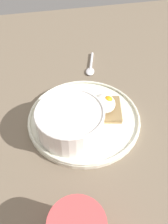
{
  "coord_description": "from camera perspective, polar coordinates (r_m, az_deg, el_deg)",
  "views": [
    {
      "loc": [
        38.31,
        -8.05,
        46.57
      ],
      "look_at": [
        0.0,
        0.0,
        5.0
      ],
      "focal_mm": 40.0,
      "sensor_mm": 36.0,
      "label": 1
    }
  ],
  "objects": [
    {
      "name": "ground_plane",
      "position": [
        0.6,
        -0.0,
        -2.62
      ],
      "size": [
        120.0,
        120.0,
        2.0
      ],
      "primitive_type": "cube",
      "color": "#6D5E4B",
      "rests_on": "ground"
    },
    {
      "name": "banana_slice_front",
      "position": [
        0.64,
        -2.24,
        4.68
      ],
      "size": [
        3.84,
        3.84,
        1.59
      ],
      "color": "beige",
      "rests_on": "plate"
    },
    {
      "name": "toast_slice",
      "position": [
        0.6,
        4.49,
        0.66
      ],
      "size": [
        9.75,
        9.75,
        1.11
      ],
      "color": "olive",
      "rests_on": "plate"
    },
    {
      "name": "plate",
      "position": [
        0.59,
        -0.0,
        -1.47
      ],
      "size": [
        26.34,
        26.34,
        1.6
      ],
      "color": "silver",
      "rests_on": "ground_plane"
    },
    {
      "name": "banana_slice_back",
      "position": [
        0.63,
        -4.21,
        3.51
      ],
      "size": [
        3.45,
        3.33,
        1.72
      ],
      "color": "#EEEAB5",
      "rests_on": "plate"
    },
    {
      "name": "oatmeal_bowl",
      "position": [
        0.54,
        -3.21,
        -2.12
      ],
      "size": [
        14.88,
        14.88,
        6.21
      ],
      "color": "white",
      "rests_on": "plate"
    },
    {
      "name": "banana_slice_right",
      "position": [
        0.62,
        -1.77,
        2.38
      ],
      "size": [
        3.08,
        3.11,
        0.96
      ],
      "color": "beige",
      "rests_on": "plate"
    },
    {
      "name": "banana_slice_left",
      "position": [
        0.63,
        -0.0,
        3.89
      ],
      "size": [
        3.44,
        3.54,
        1.46
      ],
      "color": "beige",
      "rests_on": "plate"
    },
    {
      "name": "spoon",
      "position": [
        0.74,
        1.53,
        10.31
      ],
      "size": [
        11.01,
        4.78,
        0.8
      ],
      "color": "silver",
      "rests_on": "ground_plane"
    },
    {
      "name": "poached_egg",
      "position": [
        0.58,
        4.69,
        2.07
      ],
      "size": [
        5.83,
        5.22,
        3.36
      ],
      "color": "white",
      "rests_on": "toast_slice"
    }
  ]
}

